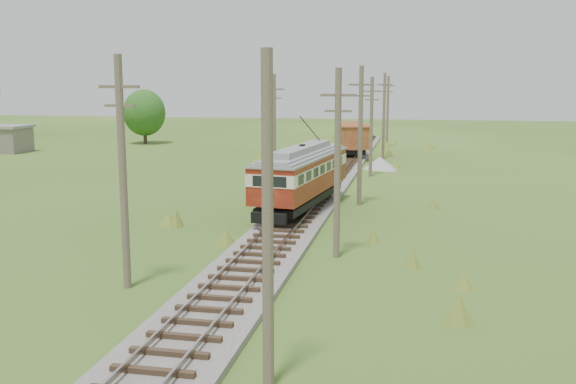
# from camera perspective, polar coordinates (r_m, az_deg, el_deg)

# --- Properties ---
(railbed_main) EXTENTS (3.60, 96.00, 0.57)m
(railbed_main) POSITION_cam_1_polar(r_m,az_deg,el_deg) (45.66, 2.66, -0.06)
(railbed_main) COLOR #605B54
(railbed_main) RESTS_ON ground
(streetcar) EXTENTS (4.18, 12.00, 5.43)m
(streetcar) POSITION_cam_1_polar(r_m,az_deg,el_deg) (39.01, 1.26, 1.76)
(streetcar) COLOR black
(streetcar) RESTS_ON ground
(gondola) EXTENTS (4.44, 9.47, 3.02)m
(gondola) POSITION_cam_1_polar(r_m,az_deg,el_deg) (69.01, 5.69, 4.91)
(gondola) COLOR black
(gondola) RESTS_ON ground
(gravel_pile) EXTENTS (3.16, 3.35, 1.15)m
(gravel_pile) POSITION_cam_1_polar(r_m,az_deg,el_deg) (59.95, 8.27, 2.53)
(gravel_pile) COLOR gray
(gravel_pile) RESTS_ON ground
(utility_pole_r_1) EXTENTS (0.30, 0.30, 8.80)m
(utility_pole_r_1) POSITION_cam_1_polar(r_m,az_deg,el_deg) (16.30, -1.82, -2.92)
(utility_pole_r_1) COLOR brown
(utility_pole_r_1) RESTS_ON ground
(utility_pole_r_2) EXTENTS (1.60, 0.30, 8.60)m
(utility_pole_r_2) POSITION_cam_1_polar(r_m,az_deg,el_deg) (28.91, 4.42, 2.67)
(utility_pole_r_2) COLOR brown
(utility_pole_r_2) RESTS_ON ground
(utility_pole_r_3) EXTENTS (1.60, 0.30, 9.00)m
(utility_pole_r_3) POSITION_cam_1_polar(r_m,az_deg,el_deg) (41.77, 6.45, 5.10)
(utility_pole_r_3) COLOR brown
(utility_pole_r_3) RESTS_ON ground
(utility_pole_r_4) EXTENTS (1.60, 0.30, 8.40)m
(utility_pole_r_4) POSITION_cam_1_polar(r_m,az_deg,el_deg) (54.73, 7.41, 5.85)
(utility_pole_r_4) COLOR brown
(utility_pole_r_4) RESTS_ON ground
(utility_pole_r_5) EXTENTS (1.60, 0.30, 8.90)m
(utility_pole_r_5) POSITION_cam_1_polar(r_m,az_deg,el_deg) (67.65, 8.53, 6.78)
(utility_pole_r_5) COLOR brown
(utility_pole_r_5) RESTS_ON ground
(utility_pole_r_6) EXTENTS (1.60, 0.30, 8.70)m
(utility_pole_r_6) POSITION_cam_1_polar(r_m,az_deg,el_deg) (80.64, 8.85, 7.16)
(utility_pole_r_6) COLOR brown
(utility_pole_r_6) RESTS_ON ground
(utility_pole_l_a) EXTENTS (1.60, 0.30, 9.00)m
(utility_pole_l_a) POSITION_cam_1_polar(r_m,az_deg,el_deg) (25.22, -14.48, 1.82)
(utility_pole_l_a) COLOR brown
(utility_pole_l_a) RESTS_ON ground
(utility_pole_l_b) EXTENTS (1.60, 0.30, 8.60)m
(utility_pole_l_b) POSITION_cam_1_polar(r_m,az_deg,el_deg) (51.84, -1.24, 5.83)
(utility_pole_l_b) COLOR brown
(utility_pole_l_b) RESTS_ON ground
(tree_mid_a) EXTENTS (5.46, 5.46, 7.03)m
(tree_mid_a) POSITION_cam_1_polar(r_m,az_deg,el_deg) (85.91, -12.65, 6.89)
(tree_mid_a) COLOR #38281C
(tree_mid_a) RESTS_ON ground
(shed) EXTENTS (6.40, 4.40, 3.10)m
(shed) POSITION_cam_1_polar(r_m,az_deg,el_deg) (80.70, -24.21, 4.36)
(shed) COLOR slate
(shed) RESTS_ON ground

